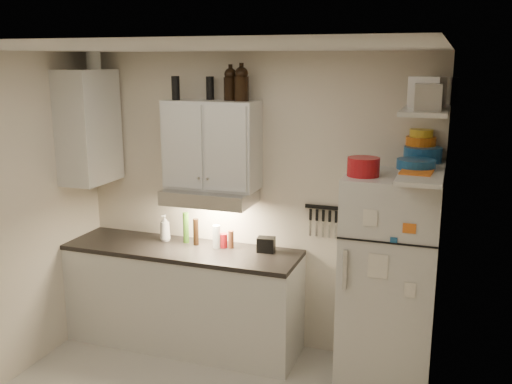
% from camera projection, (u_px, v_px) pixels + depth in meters
% --- Properties ---
extents(ceiling, '(3.20, 3.00, 0.02)m').
position_uv_depth(ceiling, '(165.00, 46.00, 3.35)').
color(ceiling, silver).
rests_on(ceiling, ground).
extents(back_wall, '(3.20, 0.02, 2.60)m').
position_uv_depth(back_wall, '(252.00, 203.00, 5.03)').
color(back_wall, beige).
rests_on(back_wall, ground).
extents(right_wall, '(0.02, 3.00, 2.60)m').
position_uv_depth(right_wall, '(435.00, 290.00, 3.13)').
color(right_wall, beige).
rests_on(right_wall, ground).
extents(base_cabinet, '(2.10, 0.60, 0.88)m').
position_uv_depth(base_cabinet, '(183.00, 298.00, 5.12)').
color(base_cabinet, silver).
rests_on(base_cabinet, floor).
extents(countertop, '(2.10, 0.62, 0.04)m').
position_uv_depth(countertop, '(182.00, 250.00, 5.02)').
color(countertop, black).
rests_on(countertop, base_cabinet).
extents(upper_cabinet, '(0.80, 0.33, 0.75)m').
position_uv_depth(upper_cabinet, '(212.00, 145.00, 4.85)').
color(upper_cabinet, silver).
rests_on(upper_cabinet, back_wall).
extents(side_cabinet, '(0.33, 0.55, 1.00)m').
position_uv_depth(side_cabinet, '(89.00, 127.00, 5.07)').
color(side_cabinet, silver).
rests_on(side_cabinet, left_wall).
extents(range_hood, '(0.76, 0.46, 0.12)m').
position_uv_depth(range_hood, '(210.00, 196.00, 4.89)').
color(range_hood, silver).
rests_on(range_hood, back_wall).
extents(fridge, '(0.70, 0.68, 1.70)m').
position_uv_depth(fridge, '(389.00, 283.00, 4.41)').
color(fridge, silver).
rests_on(fridge, floor).
extents(shelf_hi, '(0.30, 0.95, 0.03)m').
position_uv_depth(shelf_hi, '(426.00, 109.00, 3.92)').
color(shelf_hi, silver).
rests_on(shelf_hi, right_wall).
extents(shelf_lo, '(0.30, 0.95, 0.03)m').
position_uv_depth(shelf_lo, '(422.00, 172.00, 4.01)').
color(shelf_lo, silver).
rests_on(shelf_lo, right_wall).
extents(knife_strip, '(0.42, 0.02, 0.03)m').
position_uv_depth(knife_strip, '(330.00, 208.00, 4.78)').
color(knife_strip, black).
rests_on(knife_strip, back_wall).
extents(dutch_oven, '(0.26, 0.26, 0.14)m').
position_uv_depth(dutch_oven, '(363.00, 167.00, 4.17)').
color(dutch_oven, '#A61319').
rests_on(dutch_oven, fridge).
extents(book_stack, '(0.23, 0.28, 0.09)m').
position_uv_depth(book_stack, '(417.00, 177.00, 3.93)').
color(book_stack, orange).
rests_on(book_stack, fridge).
extents(spice_jar, '(0.07, 0.07, 0.10)m').
position_uv_depth(spice_jar, '(402.00, 170.00, 4.15)').
color(spice_jar, silver).
rests_on(spice_jar, fridge).
extents(stock_pot, '(0.32, 0.32, 0.20)m').
position_uv_depth(stock_pot, '(438.00, 90.00, 4.19)').
color(stock_pot, silver).
rests_on(stock_pot, shelf_hi).
extents(tin_a, '(0.25, 0.23, 0.21)m').
position_uv_depth(tin_a, '(427.00, 92.00, 3.83)').
color(tin_a, '#AAAAAD').
rests_on(tin_a, shelf_hi).
extents(tin_b, '(0.18, 0.18, 0.17)m').
position_uv_depth(tin_b, '(428.00, 97.00, 3.65)').
color(tin_b, '#AAAAAD').
rests_on(tin_b, shelf_hi).
extents(bowl_teal, '(0.28, 0.28, 0.11)m').
position_uv_depth(bowl_teal, '(423.00, 154.00, 4.32)').
color(bowl_teal, navy).
rests_on(bowl_teal, shelf_lo).
extents(bowl_orange, '(0.23, 0.23, 0.07)m').
position_uv_depth(bowl_orange, '(421.00, 141.00, 4.38)').
color(bowl_orange, '#C55F12').
rests_on(bowl_orange, bowl_teal).
extents(bowl_yellow, '(0.18, 0.18, 0.06)m').
position_uv_depth(bowl_yellow, '(421.00, 133.00, 4.36)').
color(bowl_yellow, gold).
rests_on(bowl_yellow, bowl_orange).
extents(plates, '(0.31, 0.31, 0.07)m').
position_uv_depth(plates, '(416.00, 164.00, 4.05)').
color(plates, navy).
rests_on(plates, shelf_lo).
extents(growler_a, '(0.12, 0.12, 0.27)m').
position_uv_depth(growler_a, '(231.00, 84.00, 4.73)').
color(growler_a, black).
rests_on(growler_a, upper_cabinet).
extents(growler_b, '(0.12, 0.12, 0.29)m').
position_uv_depth(growler_b, '(242.00, 84.00, 4.65)').
color(growler_b, black).
rests_on(growler_b, upper_cabinet).
extents(thermos_a, '(0.09, 0.09, 0.19)m').
position_uv_depth(thermos_a, '(210.00, 88.00, 4.83)').
color(thermos_a, black).
rests_on(thermos_a, upper_cabinet).
extents(thermos_b, '(0.08, 0.08, 0.20)m').
position_uv_depth(thermos_b, '(176.00, 88.00, 4.78)').
color(thermos_b, black).
rests_on(thermos_b, upper_cabinet).
extents(side_jar, '(0.14, 0.14, 0.17)m').
position_uv_depth(side_jar, '(93.00, 60.00, 4.97)').
color(side_jar, silver).
rests_on(side_jar, side_cabinet).
extents(soap_bottle, '(0.12, 0.12, 0.27)m').
position_uv_depth(soap_bottle, '(165.00, 226.00, 5.17)').
color(soap_bottle, silver).
rests_on(soap_bottle, countertop).
extents(pepper_mill, '(0.06, 0.06, 0.16)m').
position_uv_depth(pepper_mill, '(231.00, 239.00, 4.99)').
color(pepper_mill, brown).
rests_on(pepper_mill, countertop).
extents(oil_bottle, '(0.07, 0.07, 0.28)m').
position_uv_depth(oil_bottle, '(186.00, 228.00, 5.12)').
color(oil_bottle, '#346318').
rests_on(oil_bottle, countertop).
extents(vinegar_bottle, '(0.06, 0.06, 0.24)m').
position_uv_depth(vinegar_bottle, '(196.00, 232.00, 5.06)').
color(vinegar_bottle, black).
rests_on(vinegar_bottle, countertop).
extents(clear_bottle, '(0.09, 0.09, 0.20)m').
position_uv_depth(clear_bottle, '(217.00, 237.00, 4.98)').
color(clear_bottle, silver).
rests_on(clear_bottle, countertop).
extents(red_jar, '(0.08, 0.08, 0.13)m').
position_uv_depth(red_jar, '(224.00, 241.00, 5.00)').
color(red_jar, '#A61319').
rests_on(red_jar, countertop).
extents(caddy, '(0.16, 0.12, 0.13)m').
position_uv_depth(caddy, '(266.00, 245.00, 4.89)').
color(caddy, black).
rests_on(caddy, countertop).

